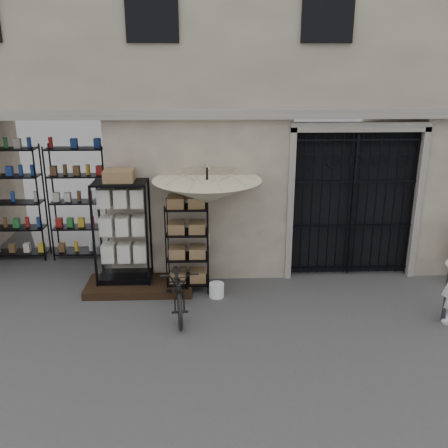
{
  "coord_description": "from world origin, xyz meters",
  "views": [
    {
      "loc": [
        -1.11,
        -7.16,
        4.15
      ],
      "look_at": [
        -0.8,
        1.4,
        1.35
      ],
      "focal_mm": 40.0,
      "sensor_mm": 36.0,
      "label": 1
    }
  ],
  "objects_px": {
    "display_cabinet": "(123,237)",
    "wire_rack": "(187,247)",
    "market_umbrella": "(207,185)",
    "bicycle": "(179,312)",
    "white_bucket": "(217,290)"
  },
  "relations": [
    {
      "from": "market_umbrella",
      "to": "bicycle",
      "type": "relative_size",
      "value": 1.61
    },
    {
      "from": "display_cabinet",
      "to": "wire_rack",
      "type": "xyz_separation_m",
      "value": [
        1.2,
        -0.13,
        -0.17
      ]
    },
    {
      "from": "wire_rack",
      "to": "market_umbrella",
      "type": "relative_size",
      "value": 0.61
    },
    {
      "from": "wire_rack",
      "to": "market_umbrella",
      "type": "height_order",
      "value": "market_umbrella"
    },
    {
      "from": "market_umbrella",
      "to": "bicycle",
      "type": "xyz_separation_m",
      "value": [
        -0.51,
        -0.96,
        -2.03
      ]
    },
    {
      "from": "display_cabinet",
      "to": "bicycle",
      "type": "height_order",
      "value": "display_cabinet"
    },
    {
      "from": "bicycle",
      "to": "display_cabinet",
      "type": "bearing_deg",
      "value": 128.96
    },
    {
      "from": "market_umbrella",
      "to": "display_cabinet",
      "type": "bearing_deg",
      "value": 176.16
    },
    {
      "from": "market_umbrella",
      "to": "bicycle",
      "type": "bearing_deg",
      "value": -117.98
    },
    {
      "from": "white_bucket",
      "to": "wire_rack",
      "type": "bearing_deg",
      "value": 144.83
    },
    {
      "from": "bicycle",
      "to": "wire_rack",
      "type": "bearing_deg",
      "value": 76.1
    },
    {
      "from": "market_umbrella",
      "to": "white_bucket",
      "type": "xyz_separation_m",
      "value": [
        0.15,
        -0.4,
        -1.9
      ]
    },
    {
      "from": "display_cabinet",
      "to": "wire_rack",
      "type": "relative_size",
      "value": 1.21
    },
    {
      "from": "wire_rack",
      "to": "white_bucket",
      "type": "relative_size",
      "value": 6.28
    },
    {
      "from": "bicycle",
      "to": "market_umbrella",
      "type": "bearing_deg",
      "value": 55.81
    }
  ]
}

